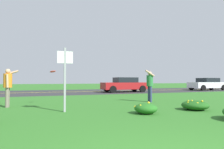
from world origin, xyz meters
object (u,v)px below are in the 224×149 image
object	(u,v)px
person_thrower_orange_shirt	(8,84)
car_red_center_left	(125,85)
person_catcher_green_shirt	(150,84)
frisbee_red	(53,72)
sign_post_near_path	(65,73)
car_white_leftmost	(207,84)

from	to	relation	value
person_thrower_orange_shirt	car_red_center_left	world-z (taller)	person_thrower_orange_shirt
person_catcher_green_shirt	frisbee_red	bearing A→B (deg)	174.95
person_thrower_orange_shirt	sign_post_near_path	bearing A→B (deg)	-44.46
frisbee_red	car_red_center_left	size ratio (longest dim) A/B	0.06
person_thrower_orange_shirt	person_catcher_green_shirt	distance (m)	6.79
person_catcher_green_shirt	car_white_leftmost	distance (m)	15.72
person_catcher_green_shirt	sign_post_near_path	bearing A→B (deg)	-159.13
sign_post_near_path	frisbee_red	xyz separation A→B (m)	(-0.30, 2.20, 0.13)
person_catcher_green_shirt	car_white_leftmost	world-z (taller)	person_catcher_green_shirt
car_white_leftmost	car_red_center_left	world-z (taller)	same
frisbee_red	car_white_leftmost	bearing A→B (deg)	24.25
frisbee_red	sign_post_near_path	bearing A→B (deg)	-82.13
sign_post_near_path	person_catcher_green_shirt	world-z (taller)	sign_post_near_path
frisbee_red	car_red_center_left	xyz separation A→B (m)	(7.32, 8.16, -0.82)
car_white_leftmost	person_catcher_green_shirt	bearing A→B (deg)	-146.87
person_thrower_orange_shirt	person_catcher_green_shirt	size ratio (longest dim) A/B	0.96
person_catcher_green_shirt	car_red_center_left	bearing A→B (deg)	74.54
sign_post_near_path	person_thrower_orange_shirt	size ratio (longest dim) A/B	1.42
person_catcher_green_shirt	frisbee_red	xyz separation A→B (m)	(-4.94, 0.44, 0.58)
person_thrower_orange_shirt	car_white_leftmost	distance (m)	21.59
person_catcher_green_shirt	car_white_leftmost	size ratio (longest dim) A/B	0.38
sign_post_near_path	car_white_leftmost	bearing A→B (deg)	30.20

